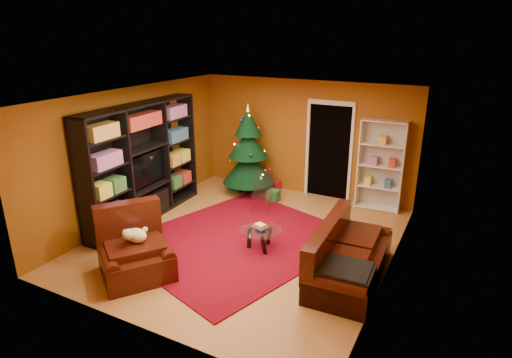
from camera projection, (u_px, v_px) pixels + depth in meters
The scene contains 18 objects.
floor at pixel (246, 241), 7.80m from camera, with size 5.00×5.50×0.05m, color #AD7437.
ceiling at pixel (245, 95), 6.92m from camera, with size 5.00×5.50×0.05m, color silver.
wall_back at pixel (305, 138), 9.68m from camera, with size 5.00×0.05×2.60m, color #945614.
wall_left at pixel (134, 153), 8.47m from camera, with size 0.05×5.50×2.60m, color #945614.
wall_right at pixel (396, 197), 6.26m from camera, with size 0.05×5.50×2.60m, color #945614.
doorway at pixel (329, 152), 9.46m from camera, with size 1.06×0.60×2.16m, color black, non-canonical shape.
rug at pixel (237, 240), 7.77m from camera, with size 3.10×3.62×0.02m, color maroon.
media_unit at pixel (143, 163), 8.37m from camera, with size 0.46×3.01×2.31m, color black, non-canonical shape.
christmas_tree at pixel (248, 150), 9.74m from camera, with size 1.19×1.19×2.12m, color black, non-canonical shape.
gift_box_teal at pixel (236, 184), 10.20m from camera, with size 0.29×0.29×0.29m, color #1B726E.
gift_box_green at pixel (274, 195), 9.53m from camera, with size 0.25×0.25×0.25m, color #1E6531.
gift_box_red at pixel (275, 185), 10.20m from camera, with size 0.22×0.22×0.22m, color maroon.
white_bookshelf at pixel (381, 166), 8.85m from camera, with size 0.91×0.33×1.96m, color white, non-canonical shape.
armchair at pixel (135, 250), 6.53m from camera, with size 1.12×1.12×0.87m, color black, non-canonical shape.
dog at pixel (137, 235), 6.53m from camera, with size 0.40×0.30×0.28m, color beige, non-canonical shape.
sofa at pixel (351, 252), 6.47m from camera, with size 2.04×0.92×0.88m, color black, non-canonical shape.
coffee_table at pixel (261, 239), 7.39m from camera, with size 0.75×0.75×0.47m, color gray, non-canonical shape.
acrylic_chair at pixel (262, 194), 8.86m from camera, with size 0.40×0.44×0.78m, color #66605B, non-canonical shape.
Camera 1 is at (3.41, -6.10, 3.62)m, focal length 30.00 mm.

